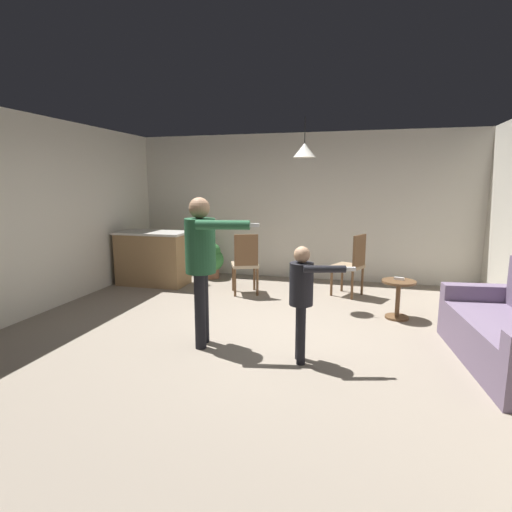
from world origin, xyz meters
TOP-DOWN VIEW (x-y plane):
  - ground at (0.00, 0.00)m, footprint 7.68×7.68m
  - wall_back at (0.00, 3.20)m, footprint 6.40×0.10m
  - wall_left at (-3.20, 0.00)m, footprint 0.10×6.40m
  - kitchen_counter at (-2.45, 1.98)m, footprint 1.26×0.66m
  - side_table_by_couch at (1.64, 1.10)m, footprint 0.44×0.44m
  - person_adult at (-0.52, -0.42)m, footprint 0.84×0.47m
  - person_child at (0.60, -0.57)m, footprint 0.64×0.33m
  - dining_chair_by_counter at (1.00, 2.07)m, footprint 0.56×0.56m
  - dining_chair_near_wall at (-0.66, 1.74)m, footprint 0.55×0.55m
  - potted_plant_corner at (-1.60, 2.68)m, footprint 0.44×0.44m
  - spare_remote_on_table at (1.64, 1.14)m, footprint 0.13×0.08m
  - ceiling_light_pendant at (0.30, 1.44)m, footprint 0.32×0.32m

SIDE VIEW (x-z plane):
  - ground at x=0.00m, z-range 0.00..0.00m
  - side_table_by_couch at x=1.64m, z-range 0.07..0.59m
  - potted_plant_corner at x=-1.60m, z-range 0.03..0.72m
  - kitchen_counter at x=-2.45m, z-range 0.00..0.95m
  - spare_remote_on_table at x=1.64m, z-range 0.52..0.56m
  - dining_chair_by_counter at x=1.00m, z-range 0.05..1.05m
  - dining_chair_near_wall at x=-0.66m, z-range 0.05..1.05m
  - person_child at x=0.60m, z-range 0.14..1.33m
  - person_adult at x=-0.52m, z-range 0.20..1.84m
  - wall_back at x=0.00m, z-range 0.00..2.70m
  - wall_left at x=-3.20m, z-range 0.00..2.70m
  - ceiling_light_pendant at x=0.30m, z-range 1.98..2.53m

